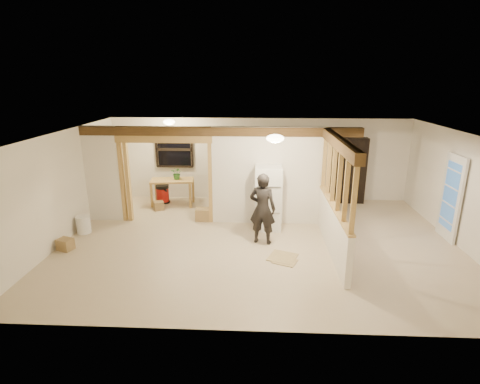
# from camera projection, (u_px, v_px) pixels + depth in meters

# --- Properties ---
(floor) EXTENTS (9.00, 6.50, 0.01)m
(floor) POSITION_uv_depth(u_px,v_px,m) (258.00, 241.00, 8.72)
(floor) COLOR #BFAC8E
(floor) RESTS_ON ground
(ceiling) EXTENTS (9.00, 6.50, 0.01)m
(ceiling) POSITION_uv_depth(u_px,v_px,m) (260.00, 134.00, 7.99)
(ceiling) COLOR white
(wall_back) EXTENTS (9.00, 0.01, 2.50)m
(wall_back) POSITION_uv_depth(u_px,v_px,m) (259.00, 159.00, 11.46)
(wall_back) COLOR silver
(wall_back) RESTS_ON floor
(wall_front) EXTENTS (9.00, 0.01, 2.50)m
(wall_front) POSITION_uv_depth(u_px,v_px,m) (260.00, 256.00, 5.25)
(wall_front) COLOR silver
(wall_front) RESTS_ON floor
(wall_left) EXTENTS (0.01, 6.50, 2.50)m
(wall_left) POSITION_uv_depth(u_px,v_px,m) (63.00, 187.00, 8.56)
(wall_left) COLOR silver
(wall_left) RESTS_ON floor
(wall_right) EXTENTS (0.01, 6.50, 2.50)m
(wall_right) POSITION_uv_depth(u_px,v_px,m) (466.00, 193.00, 8.14)
(wall_right) COLOR silver
(wall_right) RESTS_ON floor
(partition_left_stub) EXTENTS (0.90, 0.12, 2.50)m
(partition_left_stub) POSITION_uv_depth(u_px,v_px,m) (103.00, 174.00, 9.68)
(partition_left_stub) COLOR silver
(partition_left_stub) RESTS_ON floor
(partition_center) EXTENTS (2.80, 0.12, 2.50)m
(partition_center) POSITION_uv_depth(u_px,v_px,m) (267.00, 176.00, 9.49)
(partition_center) COLOR silver
(partition_center) RESTS_ON floor
(doorway_frame) EXTENTS (2.46, 0.14, 2.20)m
(doorway_frame) POSITION_uv_depth(u_px,v_px,m) (166.00, 181.00, 9.65)
(doorway_frame) COLOR tan
(doorway_frame) RESTS_ON floor
(header_beam_back) EXTENTS (7.00, 0.18, 0.22)m
(header_beam_back) POSITION_uv_depth(u_px,v_px,m) (219.00, 131.00, 9.21)
(header_beam_back) COLOR #4F361B
(header_beam_back) RESTS_ON ceiling
(header_beam_right) EXTENTS (0.18, 3.30, 0.22)m
(header_beam_right) POSITION_uv_depth(u_px,v_px,m) (339.00, 143.00, 7.57)
(header_beam_right) COLOR #4F361B
(header_beam_right) RESTS_ON ceiling
(pony_wall) EXTENTS (0.12, 3.20, 1.00)m
(pony_wall) POSITION_uv_depth(u_px,v_px,m) (332.00, 229.00, 8.12)
(pony_wall) COLOR silver
(pony_wall) RESTS_ON floor
(stud_partition) EXTENTS (0.14, 3.20, 1.32)m
(stud_partition) POSITION_uv_depth(u_px,v_px,m) (336.00, 177.00, 7.78)
(stud_partition) COLOR tan
(stud_partition) RESTS_ON pony_wall
(window_back) EXTENTS (1.12, 0.10, 1.10)m
(window_back) POSITION_uv_depth(u_px,v_px,m) (174.00, 149.00, 11.41)
(window_back) COLOR black
(window_back) RESTS_ON wall_back
(french_door) EXTENTS (0.12, 0.86, 2.00)m
(french_door) POSITION_uv_depth(u_px,v_px,m) (451.00, 198.00, 8.60)
(french_door) COLOR white
(french_door) RESTS_ON floor
(ceiling_dome_main) EXTENTS (0.36, 0.36, 0.16)m
(ceiling_dome_main) POSITION_uv_depth(u_px,v_px,m) (275.00, 138.00, 7.50)
(ceiling_dome_main) COLOR #FFEABF
(ceiling_dome_main) RESTS_ON ceiling
(ceiling_dome_util) EXTENTS (0.32, 0.32, 0.14)m
(ceiling_dome_util) POSITION_uv_depth(u_px,v_px,m) (169.00, 122.00, 10.30)
(ceiling_dome_util) COLOR #FFEABF
(ceiling_dome_util) RESTS_ON ceiling
(hanging_bulb) EXTENTS (0.07, 0.07, 0.07)m
(hanging_bulb) POSITION_uv_depth(u_px,v_px,m) (183.00, 137.00, 9.70)
(hanging_bulb) COLOR #FFD88C
(hanging_bulb) RESTS_ON ceiling
(refrigerator) EXTENTS (0.66, 0.64, 1.59)m
(refrigerator) POSITION_uv_depth(u_px,v_px,m) (268.00, 198.00, 9.26)
(refrigerator) COLOR white
(refrigerator) RESTS_ON floor
(woman) EXTENTS (0.68, 0.54, 1.65)m
(woman) POSITION_uv_depth(u_px,v_px,m) (263.00, 209.00, 8.41)
(woman) COLOR #282627
(woman) RESTS_ON floor
(work_table) EXTENTS (1.31, 0.76, 0.78)m
(work_table) POSITION_uv_depth(u_px,v_px,m) (173.00, 192.00, 11.11)
(work_table) COLOR tan
(work_table) RESTS_ON floor
(potted_plant) EXTENTS (0.41, 0.39, 0.36)m
(potted_plant) POSITION_uv_depth(u_px,v_px,m) (177.00, 173.00, 10.97)
(potted_plant) COLOR #326C25
(potted_plant) RESTS_ON work_table
(shop_vac) EXTENTS (0.57, 0.57, 0.57)m
(shop_vac) POSITION_uv_depth(u_px,v_px,m) (163.00, 194.00, 11.32)
(shop_vac) COLOR maroon
(shop_vac) RESTS_ON floor
(bookshelf) EXTENTS (0.99, 0.33, 1.97)m
(bookshelf) POSITION_uv_depth(u_px,v_px,m) (349.00, 171.00, 11.19)
(bookshelf) COLOR black
(bookshelf) RESTS_ON floor
(bucket) EXTENTS (0.34, 0.34, 0.42)m
(bucket) POSITION_uv_depth(u_px,v_px,m) (84.00, 225.00, 9.13)
(bucket) COLOR white
(bucket) RESTS_ON floor
(box_util_a) EXTENTS (0.38, 0.33, 0.32)m
(box_util_a) POSITION_uv_depth(u_px,v_px,m) (203.00, 214.00, 9.97)
(box_util_a) COLOR olive
(box_util_a) RESTS_ON floor
(box_util_b) EXTENTS (0.35, 0.35, 0.25)m
(box_util_b) POSITION_uv_depth(u_px,v_px,m) (159.00, 206.00, 10.76)
(box_util_b) COLOR olive
(box_util_b) RESTS_ON floor
(box_front) EXTENTS (0.38, 0.34, 0.25)m
(box_front) POSITION_uv_depth(u_px,v_px,m) (65.00, 244.00, 8.25)
(box_front) COLOR olive
(box_front) RESTS_ON floor
(floor_panel_near) EXTENTS (0.72, 0.72, 0.02)m
(floor_panel_near) POSITION_uv_depth(u_px,v_px,m) (283.00, 257.00, 7.91)
(floor_panel_near) COLOR tan
(floor_panel_near) RESTS_ON floor
(floor_panel_far) EXTENTS (0.58, 0.53, 0.01)m
(floor_panel_far) POSITION_uv_depth(u_px,v_px,m) (285.00, 261.00, 7.73)
(floor_panel_far) COLOR tan
(floor_panel_far) RESTS_ON floor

